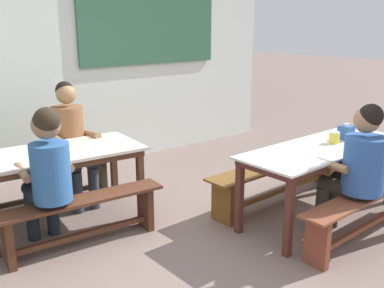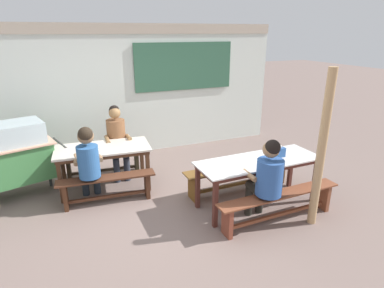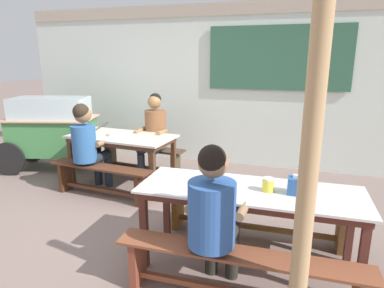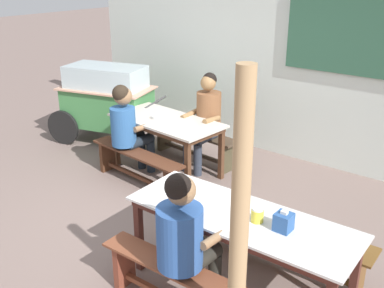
# 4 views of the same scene
# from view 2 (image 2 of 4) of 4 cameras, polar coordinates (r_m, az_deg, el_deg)

# --- Properties ---
(ground_plane) EXTENTS (40.00, 40.00, 0.00)m
(ground_plane) POSITION_cam_2_polar(r_m,az_deg,el_deg) (4.93, -4.42, -11.21)
(ground_plane) COLOR #7C6760
(backdrop_wall) EXTENTS (6.68, 0.23, 2.67)m
(backdrop_wall) POSITION_cam_2_polar(r_m,az_deg,el_deg) (6.81, -11.36, 9.76)
(backdrop_wall) COLOR silver
(backdrop_wall) RESTS_ON ground_plane
(dining_table_far) EXTENTS (1.56, 0.87, 0.73)m
(dining_table_far) POSITION_cam_2_polar(r_m,az_deg,el_deg) (5.41, -15.63, -1.32)
(dining_table_far) COLOR beige
(dining_table_far) RESTS_ON ground_plane
(dining_table_near) EXTENTS (1.91, 0.72, 0.73)m
(dining_table_near) POSITION_cam_2_polar(r_m,az_deg,el_deg) (4.81, 11.88, -3.60)
(dining_table_near) COLOR silver
(dining_table_near) RESTS_ON ground_plane
(bench_far_back) EXTENTS (1.46, 0.39, 0.43)m
(bench_far_back) POSITION_cam_2_polar(r_m,az_deg,el_deg) (6.03, -15.59, -2.84)
(bench_far_back) COLOR #48382A
(bench_far_back) RESTS_ON ground_plane
(bench_far_front) EXTENTS (1.48, 0.37, 0.43)m
(bench_far_front) POSITION_cam_2_polar(r_m,az_deg,el_deg) (5.08, -14.93, -7.23)
(bench_far_front) COLOR #522D1D
(bench_far_front) RESTS_ON ground_plane
(bench_near_back) EXTENTS (1.91, 0.35, 0.43)m
(bench_near_back) POSITION_cam_2_polar(r_m,az_deg,el_deg) (5.35, 8.36, -5.27)
(bench_near_back) COLOR brown
(bench_near_back) RESTS_ON ground_plane
(bench_near_front) EXTENTS (1.88, 0.29, 0.43)m
(bench_near_front) POSITION_cam_2_polar(r_m,az_deg,el_deg) (4.61, 15.36, -10.18)
(bench_near_front) COLOR brown
(bench_near_front) RESTS_ON ground_plane
(food_cart) EXTENTS (1.83, 1.16, 1.19)m
(food_cart) POSITION_cam_2_polar(r_m,az_deg,el_deg) (5.70, -30.61, -1.92)
(food_cart) COLOR #438749
(food_cart) RESTS_ON ground_plane
(person_left_back_turned) EXTENTS (0.44, 0.58, 1.25)m
(person_left_back_turned) POSITION_cam_2_polar(r_m,az_deg,el_deg) (4.97, -18.06, -2.70)
(person_left_back_turned) COLOR #1D262F
(person_left_back_turned) RESTS_ON ground_plane
(person_near_front) EXTENTS (0.47, 0.55, 1.24)m
(person_near_front) POSITION_cam_2_polar(r_m,az_deg,el_deg) (4.34, 13.27, -5.62)
(person_near_front) COLOR #2A2822
(person_near_front) RESTS_ON ground_plane
(person_center_facing) EXTENTS (0.44, 0.57, 1.29)m
(person_center_facing) POSITION_cam_2_polar(r_m,az_deg,el_deg) (5.84, -13.27, 1.14)
(person_center_facing) COLOR #323948
(person_center_facing) RESTS_ON ground_plane
(tissue_box) EXTENTS (0.13, 0.13, 0.16)m
(tissue_box) POSITION_cam_2_polar(r_m,az_deg,el_deg) (4.98, 15.44, -1.33)
(tissue_box) COLOR #2C579A
(tissue_box) RESTS_ON dining_table_near
(condiment_jar) EXTENTS (0.10, 0.10, 0.12)m
(condiment_jar) POSITION_cam_2_polar(r_m,az_deg,el_deg) (4.85, 13.47, -1.90)
(condiment_jar) COLOR yellow
(condiment_jar) RESTS_ON dining_table_near
(soup_bowl) EXTENTS (0.16, 0.16, 0.04)m
(soup_bowl) POSITION_cam_2_polar(r_m,az_deg,el_deg) (5.33, -16.85, -0.66)
(soup_bowl) COLOR silver
(soup_bowl) RESTS_ON dining_table_far
(wooden_support_post) EXTENTS (0.11, 0.11, 2.12)m
(wooden_support_post) POSITION_cam_2_polar(r_m,az_deg,el_deg) (4.42, 22.13, -1.18)
(wooden_support_post) COLOR tan
(wooden_support_post) RESTS_ON ground_plane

